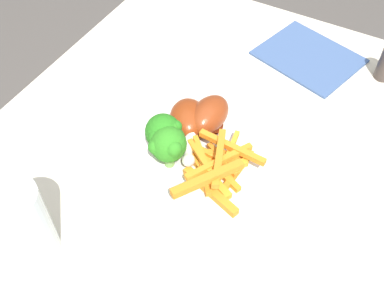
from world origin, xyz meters
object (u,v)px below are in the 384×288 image
Objects in this scene: dining_table at (197,227)px; water_glass at (22,224)px; broccoli_floret_front at (166,140)px; carrot_fries_pile at (216,168)px; chicken_drumstick_near at (188,120)px; broccoli_floret_middle at (163,132)px; dinner_plate at (192,155)px; broccoli_floret_back at (168,144)px; chicken_drumstick_far at (207,117)px.

dining_table is 0.31m from water_glass.
water_glass is (-0.21, 0.08, 0.01)m from broccoli_floret_front.
chicken_drumstick_near is (0.06, 0.08, 0.00)m from carrot_fries_pile.
chicken_drumstick_near is 1.05× the size of water_glass.
broccoli_floret_middle reaches higher than chicken_drumstick_near.
carrot_fries_pile is (0.01, -0.02, 0.16)m from dining_table.
water_glass reaches higher than broccoli_floret_middle.
dinner_plate is 1.71× the size of carrot_fries_pile.
chicken_drumstick_near is (0.07, 0.06, 0.16)m from dining_table.
dining_table is 7.67× the size of water_glass.
broccoli_floret_back is at bearing 102.73° from carrot_fries_pile.
water_glass is at bearing 155.13° from dinner_plate.
dinner_plate reaches higher than dining_table.
carrot_fries_pile is at bearing -91.15° from broccoli_floret_middle.
broccoli_floret_front is (-0.02, 0.03, 0.04)m from dinner_plate.
chicken_drumstick_far is (0.09, 0.03, 0.17)m from dining_table.
broccoli_floret_back is 0.54× the size of chicken_drumstick_far.
dining_table is at bearing 125.22° from carrot_fries_pile.
chicken_drumstick_near is (0.07, 0.01, -0.03)m from broccoli_floret_back.
dining_table is 0.14m from dinner_plate.
chicken_drumstick_far is at bearing -50.48° from chicken_drumstick_near.
dinner_plate is 0.06m from broccoli_floret_middle.
water_glass is (-0.29, 0.10, 0.03)m from chicken_drumstick_far.
chicken_drumstick_near is 0.03m from chicken_drumstick_far.
broccoli_floret_middle is 0.09m from carrot_fries_pile.
chicken_drumstick_near is at bearing 37.63° from dining_table.
chicken_drumstick_near is at bearing -1.20° from broccoli_floret_front.
broccoli_floret_back reaches higher than chicken_drumstick_near.
dining_table is at bearing -140.56° from dinner_plate.
chicken_drumstick_near reaches higher than dinner_plate.
chicken_drumstick_near is 0.28m from water_glass.
broccoli_floret_front reaches higher than chicken_drumstick_far.
dining_table is at bearing -100.41° from broccoli_floret_front.
water_glass is at bearing 163.63° from chicken_drumstick_near.
broccoli_floret_back reaches higher than dinner_plate.
water_glass is at bearing 155.56° from broccoli_floret_back.
carrot_fries_pile reaches higher than dining_table.
broccoli_floret_front is at bearing 178.80° from chicken_drumstick_near.
chicken_drumstick_far is 1.09× the size of water_glass.
broccoli_floret_back is 0.08m from carrot_fries_pile.
dinner_plate is 0.06m from broccoli_floret_front.
dining_table is at bearing -159.92° from chicken_drumstick_far.
dining_table is at bearing -142.37° from chicken_drumstick_near.
broccoli_floret_back is at bearing -24.44° from water_glass.
chicken_drumstick_far is at bearing 5.09° from dinner_plate.
chicken_drumstick_near is (0.06, -0.01, -0.02)m from broccoli_floret_middle.
broccoli_floret_middle is 0.06m from chicken_drumstick_near.
broccoli_floret_back reaches higher than dining_table.
broccoli_floret_middle is at bearing -18.13° from water_glass.
chicken_drumstick_far reaches higher than dinner_plate.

